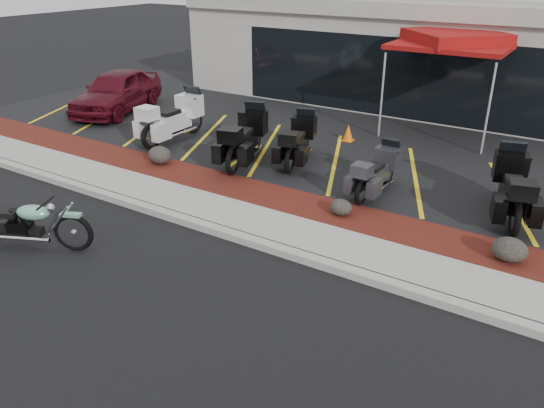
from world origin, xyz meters
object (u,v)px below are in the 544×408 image
Objects in this scene: hero_cruiser at (73,227)px; popup_canopy at (455,41)px; traffic_cone at (348,133)px; touring_white at (193,110)px; parked_car at (117,91)px.

hero_cruiser is 0.72× the size of popup_canopy.
popup_canopy is at bearing 48.89° from traffic_cone.
touring_white is at bearing 87.20° from hero_cruiser.
traffic_cone is 0.12× the size of popup_canopy.
touring_white is 0.63× the size of popup_canopy.
hero_cruiser is 11.87m from popup_canopy.
parked_car is (-3.94, 0.56, -0.01)m from touring_white.
traffic_cone is 4.08m from popup_canopy.
hero_cruiser is at bearing -101.22° from traffic_cone.
popup_canopy reaches higher than touring_white.
traffic_cone is at bearing 54.24° from hero_cruiser.
touring_white is (-2.67, 6.69, 0.37)m from hero_cruiser.
traffic_cone is (8.30, 1.30, -0.47)m from parked_car.
popup_canopy is (3.82, 10.98, 2.39)m from hero_cruiser.
touring_white reaches higher than parked_car.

